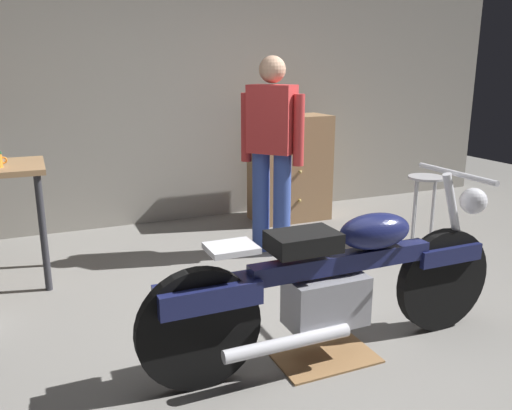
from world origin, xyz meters
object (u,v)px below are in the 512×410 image
shop_stool (425,192)px  motorcycle (337,280)px  wooden_dresser (290,168)px  person_standing (272,147)px

shop_stool → motorcycle: bearing=-143.0°
motorcycle → wooden_dresser: 2.75m
motorcycle → person_standing: person_standing is taller
motorcycle → person_standing: (0.39, 1.69, 0.48)m
shop_stool → wooden_dresser: (-0.72, 1.25, 0.05)m
motorcycle → person_standing: bearing=77.0°
person_standing → shop_stool: (1.34, -0.38, -0.43)m
person_standing → shop_stool: size_ratio=2.61×
motorcycle → wooden_dresser: wooden_dresser is taller
motorcycle → person_standing: 1.79m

